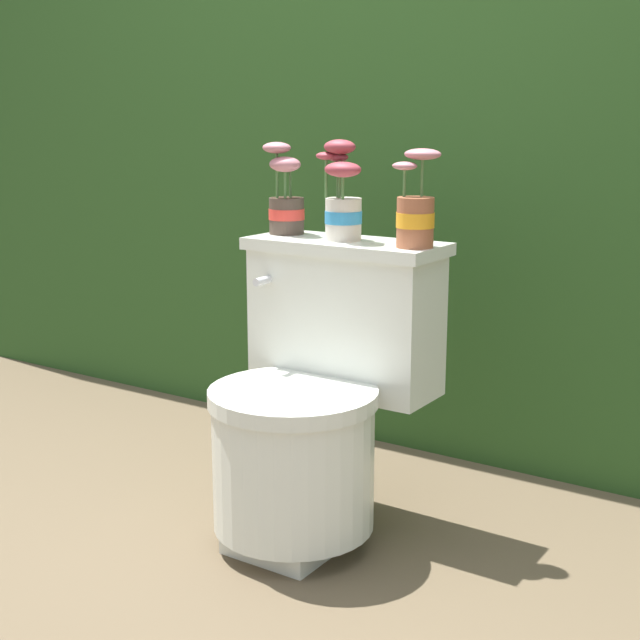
% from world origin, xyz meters
% --- Properties ---
extents(ground_plane, '(12.00, 12.00, 0.00)m').
position_xyz_m(ground_plane, '(0.00, 0.00, 0.00)').
color(ground_plane, brown).
extents(hedge_backdrop, '(4.17, 0.93, 1.62)m').
position_xyz_m(hedge_backdrop, '(0.00, 1.14, 0.81)').
color(hedge_backdrop, '#284C1E').
rests_on(hedge_backdrop, ground).
extents(toilet, '(0.50, 0.54, 0.72)m').
position_xyz_m(toilet, '(0.05, 0.04, 0.33)').
color(toilet, silver).
rests_on(toilet, ground).
extents(potted_plant_left, '(0.11, 0.10, 0.23)m').
position_xyz_m(potted_plant_left, '(-0.14, 0.20, 0.80)').
color(potted_plant_left, '#47382D').
rests_on(potted_plant_left, toilet).
extents(potted_plant_midleft, '(0.13, 0.11, 0.24)m').
position_xyz_m(potted_plant_midleft, '(0.04, 0.18, 0.81)').
color(potted_plant_midleft, beige).
rests_on(potted_plant_midleft, toilet).
extents(potted_plant_middle, '(0.11, 0.10, 0.23)m').
position_xyz_m(potted_plant_middle, '(0.25, 0.17, 0.80)').
color(potted_plant_middle, '#9E5638').
rests_on(potted_plant_middle, toilet).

